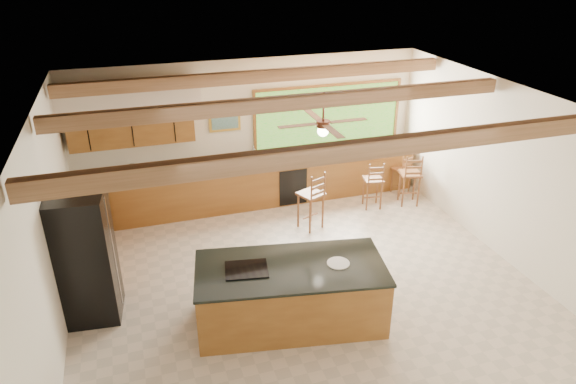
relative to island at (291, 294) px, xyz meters
name	(u,v)px	position (x,y,z in m)	size (l,w,h in m)	color
ground	(301,279)	(0.48, 0.91, -0.47)	(7.20, 7.20, 0.00)	#B8AA98
room_shell	(279,141)	(0.31, 1.56, 1.75)	(7.27, 6.54, 3.02)	#EDE4CD
counter_run	(222,196)	(-0.34, 3.43, 0.00)	(7.12, 3.10, 1.25)	brown
island	(291,294)	(0.00, 0.00, 0.00)	(2.84, 1.70, 0.95)	brown
refrigerator	(85,258)	(-2.74, 1.02, 0.52)	(0.84, 0.83, 1.98)	black
bar_stool_a	(312,196)	(1.22, 2.45, 0.24)	(0.56, 0.56, 1.19)	brown
bar_stool_b	(374,181)	(2.74, 2.88, 0.15)	(0.43, 0.43, 1.04)	brown
bar_stool_c	(412,175)	(3.55, 2.79, 0.21)	(0.50, 0.50, 1.14)	brown
bar_stool_d	(403,171)	(3.64, 3.31, 0.09)	(0.41, 0.41, 0.94)	brown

